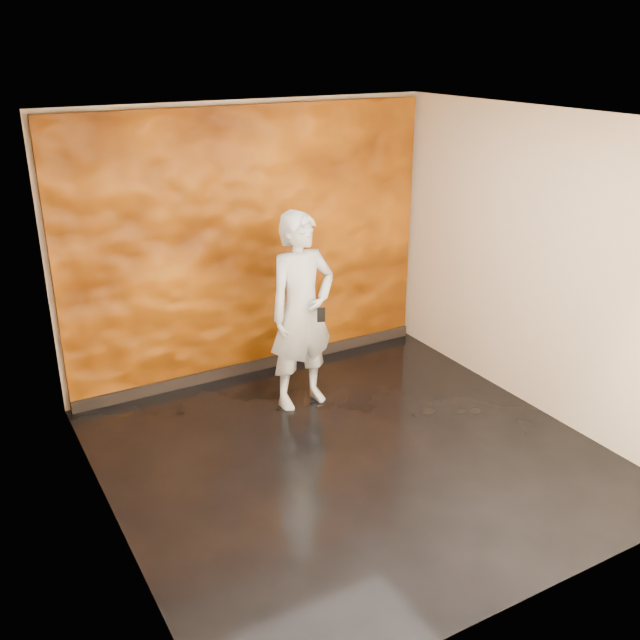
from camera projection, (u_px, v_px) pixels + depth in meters
The scene contains 5 objects.
room at pixel (355, 302), 5.62m from camera, with size 4.02×4.02×2.81m.
feature_wall at pixel (252, 245), 7.22m from camera, with size 3.90×0.06×2.75m, color #CD670D.
baseboard at pixel (258, 365), 7.67m from camera, with size 3.90×0.04×0.12m, color black.
man at pixel (302, 311), 6.68m from camera, with size 0.69×0.46×1.91m, color #92979F.
phone at pixel (321, 315), 6.45m from camera, with size 0.07×0.01×0.14m, color black.
Camera 1 is at (-2.84, -4.46, 3.35)m, focal length 40.00 mm.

